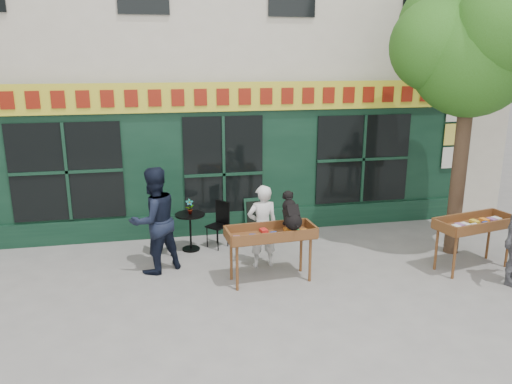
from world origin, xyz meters
TOP-DOWN VIEW (x-y plane):
  - ground at (0.00, 0.00)m, footprint 80.00×80.00m
  - building at (0.00, 5.97)m, footprint 14.00×7.26m
  - street_tree at (4.34, 0.36)m, footprint 3.05×2.90m
  - book_cart_center at (0.43, -0.26)m, footprint 1.54×0.72m
  - dog at (0.78, -0.31)m, footprint 0.38×0.62m
  - woman at (0.43, 0.39)m, footprint 0.59×0.41m
  - book_cart_right at (4.19, -0.50)m, footprint 1.60×0.92m
  - bistro_table at (-0.82, 1.47)m, footprint 0.60×0.60m
  - bistro_chair_left at (-1.45, 1.38)m, footprint 0.39×0.39m
  - bistro_chair_right at (-0.20, 1.58)m, footprint 0.51×0.51m
  - potted_plant at (-0.82, 1.47)m, footprint 0.18×0.14m
  - man_left at (-1.52, 0.57)m, footprint 1.19×1.11m
  - chalkboard at (0.71, 2.19)m, footprint 0.57×0.24m

SIDE VIEW (x-z plane):
  - ground at x=0.00m, z-range 0.00..0.00m
  - chalkboard at x=0.71m, z-range 0.01..0.79m
  - bistro_table at x=-0.82m, z-range 0.16..0.92m
  - bistro_chair_left at x=-1.45m, z-range 0.08..1.03m
  - bistro_chair_right at x=-0.20m, z-range 0.08..1.03m
  - woman at x=0.43m, z-range 0.00..1.56m
  - book_cart_center at x=0.43m, z-range 0.33..1.32m
  - book_cart_right at x=4.19m, z-range 0.33..1.32m
  - potted_plant at x=-0.82m, z-range 0.77..1.07m
  - man_left at x=-1.52m, z-range 0.00..1.94m
  - dog at x=0.78m, z-range 0.99..1.59m
  - street_tree at x=4.34m, z-range 1.31..6.91m
  - building at x=0.00m, z-range -0.03..9.97m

